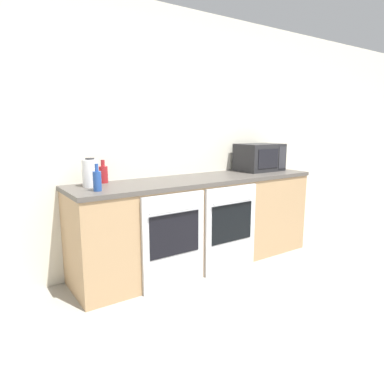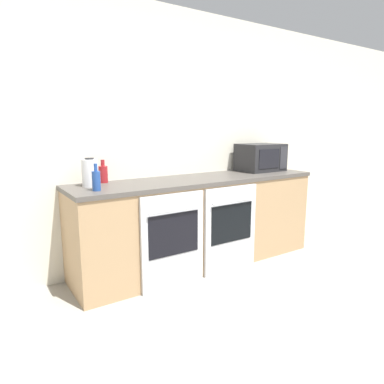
{
  "view_description": "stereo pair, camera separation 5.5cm",
  "coord_description": "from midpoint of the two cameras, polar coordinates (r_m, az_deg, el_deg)",
  "views": [
    {
      "loc": [
        -1.99,
        -0.86,
        1.42
      ],
      "look_at": [
        -0.09,
        1.93,
        0.78
      ],
      "focal_mm": 32.0,
      "sensor_mm": 36.0,
      "label": 1
    },
    {
      "loc": [
        -1.94,
        -0.89,
        1.42
      ],
      "look_at": [
        -0.09,
        1.93,
        0.78
      ],
      "focal_mm": 32.0,
      "sensor_mm": 36.0,
      "label": 2
    }
  ],
  "objects": [
    {
      "name": "bottle_blue",
      "position": [
        2.84,
        -15.14,
        1.92
      ],
      "size": [
        0.07,
        0.07,
        0.22
      ],
      "color": "#234793",
      "rests_on": "counter_back"
    },
    {
      "name": "counter_back",
      "position": [
        3.56,
        1.63,
        -4.9
      ],
      "size": [
        2.63,
        0.65,
        0.91
      ],
      "color": "tan",
      "rests_on": "ground_plane"
    },
    {
      "name": "wall_back",
      "position": [
        3.72,
        -1.37,
        8.94
      ],
      "size": [
        10.0,
        0.06,
        2.6
      ],
      "color": "silver",
      "rests_on": "ground_plane"
    },
    {
      "name": "bottle_red",
      "position": [
        3.25,
        -14.12,
        2.97
      ],
      "size": [
        0.08,
        0.08,
        0.21
      ],
      "color": "maroon",
      "rests_on": "counter_back"
    },
    {
      "name": "oven_right",
      "position": [
        3.4,
        6.94,
        -6.09
      ],
      "size": [
        0.62,
        0.06,
        0.86
      ],
      "color": "silver",
      "rests_on": "ground_plane"
    },
    {
      "name": "microwave",
      "position": [
        4.1,
        11.72,
        5.67
      ],
      "size": [
        0.51,
        0.37,
        0.31
      ],
      "color": "#232326",
      "rests_on": "counter_back"
    },
    {
      "name": "ground_plane",
      "position": [
        2.58,
        29.55,
        -24.11
      ],
      "size": [
        16.0,
        16.0,
        0.0
      ],
      "primitive_type": "plane",
      "color": "gray"
    },
    {
      "name": "kettle",
      "position": [
        3.07,
        -16.13,
        3.11
      ],
      "size": [
        0.14,
        0.14,
        0.25
      ],
      "color": "white",
      "rests_on": "counter_back"
    },
    {
      "name": "oven_left",
      "position": [
        3.04,
        -2.63,
        -8.09
      ],
      "size": [
        0.62,
        0.06,
        0.86
      ],
      "color": "silver",
      "rests_on": "ground_plane"
    }
  ]
}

